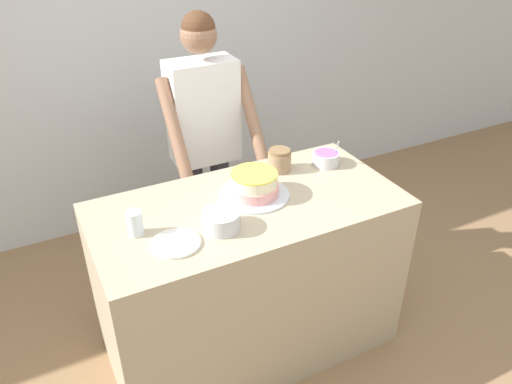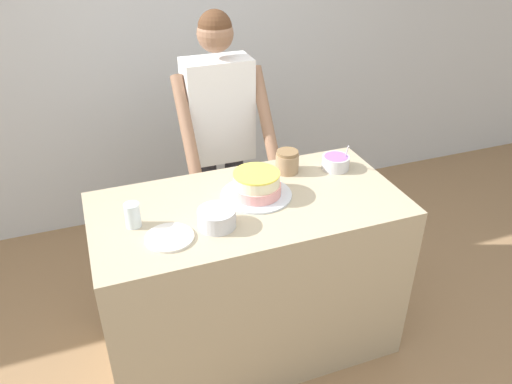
{
  "view_description": "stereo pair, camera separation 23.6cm",
  "coord_description": "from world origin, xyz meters",
  "px_view_note": "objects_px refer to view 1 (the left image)",
  "views": [
    {
      "loc": [
        -0.9,
        -1.47,
        2.23
      ],
      "look_at": [
        0.02,
        0.34,
        1.02
      ],
      "focal_mm": 35.0,
      "sensor_mm": 36.0,
      "label": 1
    },
    {
      "loc": [
        -0.68,
        -1.56,
        2.23
      ],
      "look_at": [
        0.02,
        0.34,
        1.02
      ],
      "focal_mm": 35.0,
      "sensor_mm": 36.0,
      "label": 2
    }
  ],
  "objects_px": {
    "person_baker": "(205,128)",
    "frosting_bowl_purple": "(326,158)",
    "cake": "(254,185)",
    "stoneware_jar": "(279,160)",
    "ceramic_plate": "(176,243)",
    "frosting_bowl_white": "(221,220)",
    "drinking_glass": "(135,223)"
  },
  "relations": [
    {
      "from": "person_baker",
      "to": "frosting_bowl_purple",
      "type": "height_order",
      "value": "person_baker"
    },
    {
      "from": "cake",
      "to": "frosting_bowl_purple",
      "type": "height_order",
      "value": "frosting_bowl_purple"
    },
    {
      "from": "stoneware_jar",
      "to": "ceramic_plate",
      "type": "bearing_deg",
      "value": -151.92
    },
    {
      "from": "frosting_bowl_white",
      "to": "ceramic_plate",
      "type": "distance_m",
      "value": 0.23
    },
    {
      "from": "ceramic_plate",
      "to": "stoneware_jar",
      "type": "relative_size",
      "value": 1.72
    },
    {
      "from": "drinking_glass",
      "to": "frosting_bowl_purple",
      "type": "bearing_deg",
      "value": 8.92
    },
    {
      "from": "drinking_glass",
      "to": "ceramic_plate",
      "type": "relative_size",
      "value": 0.54
    },
    {
      "from": "frosting_bowl_white",
      "to": "stoneware_jar",
      "type": "height_order",
      "value": "stoneware_jar"
    },
    {
      "from": "person_baker",
      "to": "drinking_glass",
      "type": "height_order",
      "value": "person_baker"
    },
    {
      "from": "frosting_bowl_purple",
      "to": "frosting_bowl_white",
      "type": "height_order",
      "value": "frosting_bowl_purple"
    },
    {
      "from": "cake",
      "to": "ceramic_plate",
      "type": "distance_m",
      "value": 0.53
    },
    {
      "from": "person_baker",
      "to": "cake",
      "type": "relative_size",
      "value": 4.81
    },
    {
      "from": "frosting_bowl_white",
      "to": "ceramic_plate",
      "type": "bearing_deg",
      "value": -174.56
    },
    {
      "from": "cake",
      "to": "frosting_bowl_purple",
      "type": "xyz_separation_m",
      "value": [
        0.5,
        0.12,
        -0.02
      ]
    },
    {
      "from": "stoneware_jar",
      "to": "cake",
      "type": "bearing_deg",
      "value": -143.84
    },
    {
      "from": "frosting_bowl_purple",
      "to": "cake",
      "type": "bearing_deg",
      "value": -166.83
    },
    {
      "from": "cake",
      "to": "stoneware_jar",
      "type": "xyz_separation_m",
      "value": [
        0.24,
        0.18,
        0.0
      ]
    },
    {
      "from": "person_baker",
      "to": "ceramic_plate",
      "type": "height_order",
      "value": "person_baker"
    },
    {
      "from": "person_baker",
      "to": "cake",
      "type": "xyz_separation_m",
      "value": [
        -0.02,
        -0.7,
        -0.03
      ]
    },
    {
      "from": "drinking_glass",
      "to": "ceramic_plate",
      "type": "distance_m",
      "value": 0.21
    },
    {
      "from": "frosting_bowl_purple",
      "to": "drinking_glass",
      "type": "bearing_deg",
      "value": -171.08
    },
    {
      "from": "drinking_glass",
      "to": "stoneware_jar",
      "type": "distance_m",
      "value": 0.88
    },
    {
      "from": "cake",
      "to": "frosting_bowl_white",
      "type": "bearing_deg",
      "value": -144.05
    },
    {
      "from": "cake",
      "to": "drinking_glass",
      "type": "bearing_deg",
      "value": -174.66
    },
    {
      "from": "person_baker",
      "to": "frosting_bowl_white",
      "type": "bearing_deg",
      "value": -107.52
    },
    {
      "from": "drinking_glass",
      "to": "ceramic_plate",
      "type": "height_order",
      "value": "drinking_glass"
    },
    {
      "from": "person_baker",
      "to": "stoneware_jar",
      "type": "bearing_deg",
      "value": -67.24
    },
    {
      "from": "frosting_bowl_white",
      "to": "drinking_glass",
      "type": "bearing_deg",
      "value": 159.58
    },
    {
      "from": "stoneware_jar",
      "to": "frosting_bowl_white",
      "type": "bearing_deg",
      "value": -143.95
    },
    {
      "from": "frosting_bowl_purple",
      "to": "ceramic_plate",
      "type": "distance_m",
      "value": 1.04
    },
    {
      "from": "frosting_bowl_white",
      "to": "ceramic_plate",
      "type": "relative_size",
      "value": 0.81
    },
    {
      "from": "cake",
      "to": "frosting_bowl_white",
      "type": "distance_m",
      "value": 0.32
    }
  ]
}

